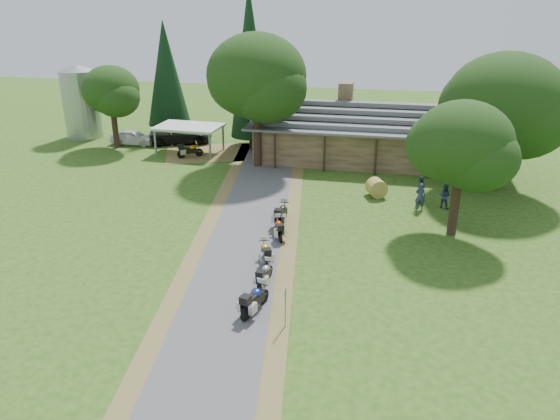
% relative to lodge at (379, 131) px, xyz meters
% --- Properties ---
extents(ground, '(120.00, 120.00, 0.00)m').
position_rel_lodge_xyz_m(ground, '(-6.00, -24.00, -2.45)').
color(ground, '#264F16').
rests_on(ground, ground).
extents(driveway, '(51.95, 51.95, 0.00)m').
position_rel_lodge_xyz_m(driveway, '(-6.50, -20.00, -2.45)').
color(driveway, '#4D4D50').
rests_on(driveway, ground).
extents(lodge, '(21.40, 9.40, 4.90)m').
position_rel_lodge_xyz_m(lodge, '(0.00, 0.00, 0.00)').
color(lodge, brown).
rests_on(lodge, ground).
extents(silo, '(3.60, 3.60, 6.95)m').
position_rel_lodge_xyz_m(silo, '(-28.55, 1.77, 1.02)').
color(silo, gray).
rests_on(silo, ground).
extents(carport, '(5.83, 4.05, 2.44)m').
position_rel_lodge_xyz_m(carport, '(-16.39, -1.46, -1.23)').
color(carport, silver).
rests_on(carport, ground).
extents(car_white_sedan, '(2.32, 5.37, 1.78)m').
position_rel_lodge_xyz_m(car_white_sedan, '(-22.58, 0.04, -1.56)').
color(car_white_sedan, silver).
rests_on(car_white_sedan, ground).
extents(car_dark_suv, '(4.64, 6.78, 2.39)m').
position_rel_lodge_xyz_m(car_dark_suv, '(-18.41, 1.55, -1.25)').
color(car_dark_suv, black).
rests_on(car_dark_suv, ground).
extents(motorcycle_row_a, '(1.18, 2.12, 1.38)m').
position_rel_lodge_xyz_m(motorcycle_row_a, '(-4.32, -25.49, -1.76)').
color(motorcycle_row_a, navy).
rests_on(motorcycle_row_a, ground).
extents(motorcycle_row_b, '(0.74, 1.82, 1.21)m').
position_rel_lodge_xyz_m(motorcycle_row_b, '(-4.46, -22.97, -1.84)').
color(motorcycle_row_b, '#929699').
rests_on(motorcycle_row_b, ground).
extents(motorcycle_row_c, '(1.22, 1.87, 1.22)m').
position_rel_lodge_xyz_m(motorcycle_row_c, '(-4.98, -20.63, -1.84)').
color(motorcycle_row_c, '#E5A003').
rests_on(motorcycle_row_c, ground).
extents(motorcycle_row_d, '(1.19, 1.92, 1.25)m').
position_rel_lodge_xyz_m(motorcycle_row_d, '(-4.93, -17.45, -1.83)').
color(motorcycle_row_d, '#B52A0A').
rests_on(motorcycle_row_d, ground).
extents(motorcycle_row_e, '(0.78, 2.16, 1.46)m').
position_rel_lodge_xyz_m(motorcycle_row_e, '(-5.17, -15.46, -1.72)').
color(motorcycle_row_e, black).
rests_on(motorcycle_row_e, ground).
extents(motorcycle_carport_a, '(2.02, 1.70, 1.37)m').
position_rel_lodge_xyz_m(motorcycle_carport_a, '(-15.86, -2.88, -1.76)').
color(motorcycle_carport_a, '#C58E04').
rests_on(motorcycle_carport_a, ground).
extents(person_a, '(0.62, 0.46, 2.14)m').
position_rel_lodge_xyz_m(person_a, '(3.24, -11.25, -1.38)').
color(person_a, '#2E3954').
rests_on(person_a, ground).
extents(person_b, '(0.67, 0.59, 1.97)m').
position_rel_lodge_xyz_m(person_b, '(4.82, -10.64, -1.46)').
color(person_b, '#2E3954').
rests_on(person_b, ground).
extents(person_c, '(0.66, 0.75, 2.19)m').
position_rel_lodge_xyz_m(person_c, '(3.30, -9.95, -1.35)').
color(person_c, '#2E3954').
rests_on(person_c, ground).
extents(hay_bale, '(1.61, 1.55, 1.27)m').
position_rel_lodge_xyz_m(hay_bale, '(0.34, -9.35, -1.82)').
color(hay_bale, olive).
rests_on(hay_bale, ground).
extents(sign_post, '(0.34, 0.06, 1.90)m').
position_rel_lodge_xyz_m(sign_post, '(-2.75, -26.37, -1.50)').
color(sign_post, gray).
rests_on(sign_post, ground).
extents(oak_lodge_left, '(7.80, 7.80, 11.76)m').
position_rel_lodge_xyz_m(oak_lodge_left, '(-9.52, -4.09, 3.43)').
color(oak_lodge_left, black).
rests_on(oak_lodge_left, ground).
extents(oak_lodge_right, '(8.32, 8.32, 10.02)m').
position_rel_lodge_xyz_m(oak_lodge_right, '(8.53, -6.25, 2.56)').
color(oak_lodge_right, black).
rests_on(oak_lodge_right, ground).
extents(oak_driveway, '(5.61, 5.61, 8.95)m').
position_rel_lodge_xyz_m(oak_driveway, '(5.00, -14.88, 2.02)').
color(oak_driveway, black).
rests_on(oak_driveway, ground).
extents(oak_silo, '(5.04, 5.04, 8.50)m').
position_rel_lodge_xyz_m(oak_silo, '(-23.64, -1.17, 1.80)').
color(oak_silo, black).
rests_on(oak_silo, ground).
extents(cedar_near, '(3.75, 3.75, 14.26)m').
position_rel_lodge_xyz_m(cedar_near, '(-11.62, 1.87, 4.68)').
color(cedar_near, black).
rests_on(cedar_near, ground).
extents(cedar_far, '(4.16, 4.16, 11.02)m').
position_rel_lodge_xyz_m(cedar_far, '(-20.66, 4.39, 3.06)').
color(cedar_far, black).
rests_on(cedar_far, ground).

